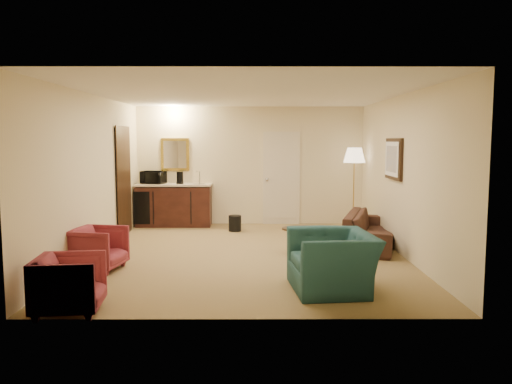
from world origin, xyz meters
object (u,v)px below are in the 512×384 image
microwave (153,176)px  floor_lamp (354,188)px  rose_chair_near (98,246)px  rose_chair_far (69,281)px  sofa (371,224)px  teal_armchair (332,252)px  coffee_maker (180,178)px  coffee_table (304,240)px  waste_bin (235,223)px  wetbar_cabinet (174,205)px

microwave → floor_lamp: bearing=12.4°
rose_chair_near → floor_lamp: size_ratio=0.40×
rose_chair_near → rose_chair_far: bearing=-161.5°
rose_chair_near → rose_chair_far: (0.25, -1.81, 0.01)m
sofa → rose_chair_far: (-4.05, -3.39, -0.05)m
sofa → teal_armchair: size_ratio=1.84×
floor_lamp → coffee_maker: size_ratio=6.50×
floor_lamp → microwave: 4.33m
coffee_maker → sofa: bearing=-13.4°
coffee_table → waste_bin: (-1.23, 1.99, -0.05)m
microwave → teal_armchair: bearing=-38.8°
floor_lamp → rose_chair_near: bearing=-142.0°
waste_bin → microwave: bearing=158.8°
wetbar_cabinet → waste_bin: wetbar_cabinet is taller
wetbar_cabinet → floor_lamp: size_ratio=0.95×
teal_armchair → microwave: size_ratio=2.25×
microwave → coffee_maker: 0.59m
floor_lamp → coffee_table: bearing=-118.8°
sofa → microwave: bearing=80.2°
waste_bin → floor_lamp: bearing=7.5°
coffee_table → wetbar_cabinet: bearing=134.3°
teal_armchair → rose_chair_near: teal_armchair is taller
floor_lamp → waste_bin: floor_lamp is taller
wetbar_cabinet → teal_armchair: size_ratio=1.47×
wetbar_cabinet → floor_lamp: bearing=-4.8°
wetbar_cabinet → rose_chair_near: bearing=-97.7°
sofa → rose_chair_far: bearing=147.3°
wetbar_cabinet → sofa: (3.80, -2.13, -0.06)m
rose_chair_far → floor_lamp: floor_lamp is taller
teal_armchair → waste_bin: size_ratio=3.43×
rose_chair_far → floor_lamp: size_ratio=0.41×
sofa → waste_bin: sofa is taller
rose_chair_far → coffee_maker: (0.38, 5.53, 0.70)m
coffee_table → waste_bin: 2.34m
rose_chair_near → microwave: 3.84m
sofa → rose_chair_near: bearing=127.6°
coffee_table → microwave: microwave is taller
sofa → microwave: 4.83m
rose_chair_far → microwave: 5.63m
coffee_maker → rose_chair_far: bearing=-77.0°
teal_armchair → coffee_maker: bearing=-157.3°
floor_lamp → microwave: (-4.30, 0.37, 0.23)m
teal_armchair → floor_lamp: (1.12, 4.37, 0.37)m
rose_chair_far → coffee_maker: bearing=-10.1°
teal_armchair → coffee_table: (-0.15, 2.05, -0.27)m
wetbar_cabinet → coffee_maker: bearing=4.3°
rose_chair_near → floor_lamp: 5.54m
coffee_table → floor_lamp: bearing=61.2°
teal_armchair → wetbar_cabinet: bearing=-156.0°
waste_bin → coffee_maker: size_ratio=1.23×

